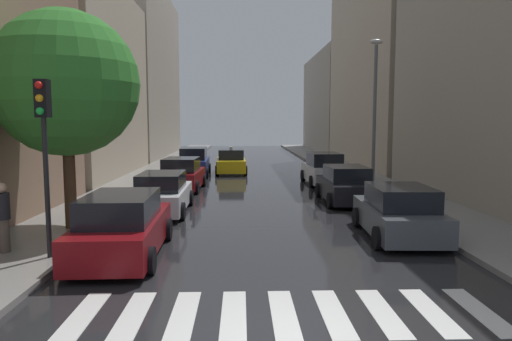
{
  "coord_description": "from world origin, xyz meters",
  "views": [
    {
      "loc": [
        -0.76,
        -6.93,
        3.45
      ],
      "look_at": [
        0.04,
        17.74,
        0.86
      ],
      "focal_mm": 32.57,
      "sensor_mm": 36.0,
      "label": 1
    }
  ],
  "objects_px": {
    "parked_car_left_second": "(163,194)",
    "parked_car_left_fourth": "(194,163)",
    "parked_car_left_nearest": "(122,227)",
    "parked_car_right_second": "(345,185)",
    "parked_car_right_nearest": "(399,213)",
    "parked_car_right_third": "(324,169)",
    "lamp_post_right": "(375,105)",
    "traffic_light_left_corner": "(44,129)",
    "pedestrian_foreground": "(3,216)",
    "taxi_midroad": "(231,162)",
    "parked_car_left_third": "(182,175)",
    "street_tree_left": "(66,84)"
  },
  "relations": [
    {
      "from": "street_tree_left",
      "to": "traffic_light_left_corner",
      "type": "relative_size",
      "value": 1.55
    },
    {
      "from": "parked_car_right_second",
      "to": "traffic_light_left_corner",
      "type": "xyz_separation_m",
      "value": [
        -9.16,
        -8.31,
        2.54
      ]
    },
    {
      "from": "parked_car_left_second",
      "to": "parked_car_left_third",
      "type": "bearing_deg",
      "value": -0.16
    },
    {
      "from": "parked_car_right_third",
      "to": "lamp_post_right",
      "type": "xyz_separation_m",
      "value": [
        1.72,
        -3.66,
        3.43
      ]
    },
    {
      "from": "parked_car_right_nearest",
      "to": "parked_car_right_second",
      "type": "distance_m",
      "value": 6.09
    },
    {
      "from": "traffic_light_left_corner",
      "to": "parked_car_right_second",
      "type": "bearing_deg",
      "value": 42.24
    },
    {
      "from": "parked_car_left_nearest",
      "to": "traffic_light_left_corner",
      "type": "bearing_deg",
      "value": 106.38
    },
    {
      "from": "taxi_midroad",
      "to": "traffic_light_left_corner",
      "type": "height_order",
      "value": "traffic_light_left_corner"
    },
    {
      "from": "parked_car_left_second",
      "to": "parked_car_right_nearest",
      "type": "relative_size",
      "value": 1.03
    },
    {
      "from": "taxi_midroad",
      "to": "lamp_post_right",
      "type": "distance_m",
      "value": 12.18
    },
    {
      "from": "parked_car_right_second",
      "to": "lamp_post_right",
      "type": "xyz_separation_m",
      "value": [
        1.84,
        2.31,
        3.5
      ]
    },
    {
      "from": "parked_car_left_nearest",
      "to": "parked_car_right_second",
      "type": "relative_size",
      "value": 1.11
    },
    {
      "from": "parked_car_left_second",
      "to": "parked_car_right_second",
      "type": "relative_size",
      "value": 1.04
    },
    {
      "from": "pedestrian_foreground",
      "to": "traffic_light_left_corner",
      "type": "height_order",
      "value": "traffic_light_left_corner"
    },
    {
      "from": "parked_car_left_third",
      "to": "street_tree_left",
      "type": "bearing_deg",
      "value": 168.24
    },
    {
      "from": "parked_car_left_fourth",
      "to": "taxi_midroad",
      "type": "bearing_deg",
      "value": -60.75
    },
    {
      "from": "parked_car_left_nearest",
      "to": "taxi_midroad",
      "type": "relative_size",
      "value": 1.05
    },
    {
      "from": "parked_car_right_nearest",
      "to": "traffic_light_left_corner",
      "type": "distance_m",
      "value": 9.98
    },
    {
      "from": "parked_car_right_nearest",
      "to": "pedestrian_foreground",
      "type": "height_order",
      "value": "pedestrian_foreground"
    },
    {
      "from": "parked_car_left_second",
      "to": "parked_car_right_second",
      "type": "bearing_deg",
      "value": -75.17
    },
    {
      "from": "parked_car_right_nearest",
      "to": "street_tree_left",
      "type": "bearing_deg",
      "value": 86.88
    },
    {
      "from": "parked_car_right_second",
      "to": "parked_car_right_third",
      "type": "relative_size",
      "value": 0.97
    },
    {
      "from": "parked_car_left_third",
      "to": "taxi_midroad",
      "type": "distance_m",
      "value": 8.11
    },
    {
      "from": "parked_car_left_second",
      "to": "parked_car_right_third",
      "type": "relative_size",
      "value": 1.01
    },
    {
      "from": "parked_car_right_second",
      "to": "parked_car_right_third",
      "type": "xyz_separation_m",
      "value": [
        0.13,
        5.97,
        0.07
      ]
    },
    {
      "from": "parked_car_left_nearest",
      "to": "parked_car_right_third",
      "type": "xyz_separation_m",
      "value": [
        7.64,
        13.75,
        0.04
      ]
    },
    {
      "from": "parked_car_left_second",
      "to": "traffic_light_left_corner",
      "type": "relative_size",
      "value": 1.03
    },
    {
      "from": "pedestrian_foreground",
      "to": "parked_car_right_second",
      "type": "bearing_deg",
      "value": -51.43
    },
    {
      "from": "parked_car_left_nearest",
      "to": "lamp_post_right",
      "type": "bearing_deg",
      "value": -44.38
    },
    {
      "from": "parked_car_right_nearest",
      "to": "parked_car_right_third",
      "type": "height_order",
      "value": "parked_car_right_third"
    },
    {
      "from": "parked_car_left_fourth",
      "to": "lamp_post_right",
      "type": "xyz_separation_m",
      "value": [
        9.33,
        -7.98,
        3.4
      ]
    },
    {
      "from": "parked_car_left_second",
      "to": "parked_car_left_fourth",
      "type": "relative_size",
      "value": 0.92
    },
    {
      "from": "parked_car_left_third",
      "to": "parked_car_right_nearest",
      "type": "xyz_separation_m",
      "value": [
        7.7,
        -9.97,
        -0.03
      ]
    },
    {
      "from": "traffic_light_left_corner",
      "to": "lamp_post_right",
      "type": "bearing_deg",
      "value": 44.01
    },
    {
      "from": "parked_car_left_second",
      "to": "traffic_light_left_corner",
      "type": "distance_m",
      "value": 7.01
    },
    {
      "from": "traffic_light_left_corner",
      "to": "parked_car_right_nearest",
      "type": "bearing_deg",
      "value": 13.38
    },
    {
      "from": "parked_car_right_second",
      "to": "taxi_midroad",
      "type": "xyz_separation_m",
      "value": [
        -5.14,
        11.66,
        0.02
      ]
    },
    {
      "from": "parked_car_left_second",
      "to": "parked_car_right_nearest",
      "type": "bearing_deg",
      "value": -118.17
    },
    {
      "from": "parked_car_right_third",
      "to": "taxi_midroad",
      "type": "xyz_separation_m",
      "value": [
        -5.27,
        5.69,
        -0.05
      ]
    },
    {
      "from": "parked_car_right_second",
      "to": "parked_car_right_nearest",
      "type": "bearing_deg",
      "value": -178.14
    },
    {
      "from": "parked_car_left_third",
      "to": "parked_car_left_fourth",
      "type": "distance_m",
      "value": 6.4
    },
    {
      "from": "parked_car_right_second",
      "to": "pedestrian_foreground",
      "type": "xyz_separation_m",
      "value": [
        -10.49,
        -7.81,
        0.34
      ]
    },
    {
      "from": "parked_car_left_nearest",
      "to": "parked_car_left_fourth",
      "type": "xyz_separation_m",
      "value": [
        0.02,
        18.07,
        0.07
      ]
    },
    {
      "from": "parked_car_left_second",
      "to": "pedestrian_foreground",
      "type": "distance_m",
      "value": 6.56
    },
    {
      "from": "parked_car_left_nearest",
      "to": "parked_car_left_fourth",
      "type": "bearing_deg",
      "value": -1.62
    },
    {
      "from": "pedestrian_foreground",
      "to": "parked_car_left_fourth",
      "type": "bearing_deg",
      "value": -7.52
    },
    {
      "from": "parked_car_right_third",
      "to": "taxi_midroad",
      "type": "height_order",
      "value": "taxi_midroad"
    },
    {
      "from": "parked_car_right_nearest",
      "to": "parked_car_right_third",
      "type": "xyz_separation_m",
      "value": [
        -0.1,
        12.05,
        0.07
      ]
    },
    {
      "from": "pedestrian_foreground",
      "to": "traffic_light_left_corner",
      "type": "xyz_separation_m",
      "value": [
        1.33,
        -0.5,
        2.2
      ]
    },
    {
      "from": "taxi_midroad",
      "to": "traffic_light_left_corner",
      "type": "distance_m",
      "value": 20.53
    }
  ]
}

